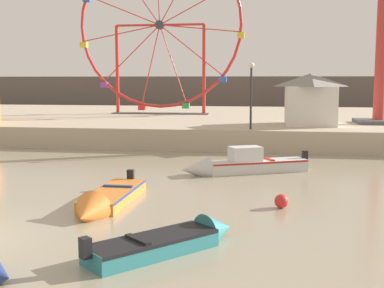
% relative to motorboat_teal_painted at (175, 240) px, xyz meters
% --- Properties ---
extents(quay_promenade, '(110.00, 25.22, 1.23)m').
position_rel_motorboat_teal_painted_xyz_m(quay_promenade, '(-5.89, 28.89, 0.38)').
color(quay_promenade, '#B7A88E').
rests_on(quay_promenade, ground_plane).
extents(distant_town_skyline, '(140.00, 3.00, 4.40)m').
position_rel_motorboat_teal_painted_xyz_m(distant_town_skyline, '(-5.89, 55.70, 1.97)').
color(distant_town_skyline, '#564C47').
rests_on(distant_town_skyline, ground_plane).
extents(motorboat_teal_painted, '(3.43, 3.67, 1.02)m').
position_rel_motorboat_teal_painted_xyz_m(motorboat_teal_painted, '(0.00, 0.00, 0.00)').
color(motorboat_teal_painted, teal).
rests_on(motorboat_teal_painted, ground_plane).
extents(motorboat_orange_hull, '(1.27, 4.96, 1.14)m').
position_rel_motorboat_teal_painted_xyz_m(motorboat_orange_hull, '(-2.90, 3.50, -0.02)').
color(motorboat_orange_hull, orange).
rests_on(motorboat_orange_hull, ground_plane).
extents(motorboat_pale_grey, '(5.52, 3.31, 1.38)m').
position_rel_motorboat_teal_painted_xyz_m(motorboat_pale_grey, '(0.94, 10.14, 0.13)').
color(motorboat_pale_grey, silver).
rests_on(motorboat_pale_grey, ground_plane).
extents(ferris_wheel_red_frame, '(13.39, 1.20, 13.69)m').
position_rel_motorboat_teal_painted_xyz_m(ferris_wheel_red_frame, '(-6.70, 29.04, 7.88)').
color(ferris_wheel_red_frame, red).
rests_on(ferris_wheel_red_frame, quay_promenade).
extents(carnival_booth_white_ticket, '(3.27, 3.82, 3.15)m').
position_rel_motorboat_teal_painted_xyz_m(carnival_booth_white_ticket, '(4.55, 20.53, 2.64)').
color(carnival_booth_white_ticket, silver).
rests_on(carnival_booth_white_ticket, quay_promenade).
extents(promenade_lamp_near, '(0.32, 0.32, 3.72)m').
position_rel_motorboat_teal_painted_xyz_m(promenade_lamp_near, '(1.08, 17.09, 3.45)').
color(promenade_lamp_near, '#2D2D33').
rests_on(promenade_lamp_near, quay_promenade).
extents(mooring_buoy_orange, '(0.44, 0.44, 0.44)m').
position_rel_motorboat_teal_painted_xyz_m(mooring_buoy_orange, '(2.58, 4.35, -0.01)').
color(mooring_buoy_orange, red).
rests_on(mooring_buoy_orange, ground_plane).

